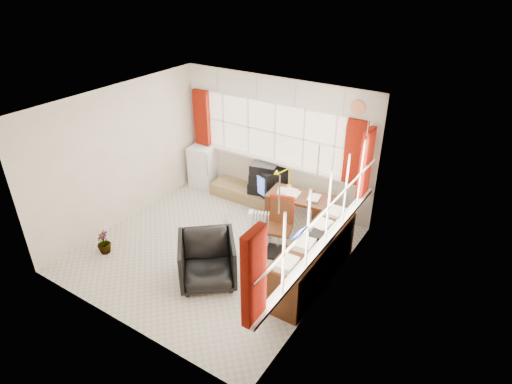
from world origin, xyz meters
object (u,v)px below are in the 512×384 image
tv_bench (244,193)px  crt_tv (268,180)px  radiator (262,229)px  credenza (313,258)px  office_chair (207,261)px  desk_lamp (290,173)px  mini_fridge (204,165)px  desk (300,210)px  task_chair (280,223)px

tv_bench → crt_tv: 0.64m
radiator → credenza: 1.28m
office_chair → tv_bench: (-0.97, 2.42, -0.26)m
desk_lamp → mini_fridge: desk_lamp is taller
desk_lamp → tv_bench: size_ratio=0.28×
desk → desk_lamp: desk_lamp is taller
radiator → mini_fridge: 2.49m
crt_tv → task_chair: bearing=-51.7°
desk_lamp → task_chair: desk_lamp is taller
credenza → tv_bench: 2.75m
task_chair → mini_fridge: (-2.59, 1.22, -0.09)m
radiator → mini_fridge: bearing=152.5°
desk → office_chair: (-0.48, -2.05, 0.01)m
desk → tv_bench: desk is taller
office_chair → mini_fridge: mini_fridge is taller
desk → credenza: bearing=-54.4°
desk → office_chair: office_chair is taller
desk → mini_fridge: mini_fridge is taller
task_chair → mini_fridge: 2.86m
task_chair → radiator: task_chair is taller
office_chair → radiator: office_chair is taller
desk → desk_lamp: size_ratio=3.05×
radiator → tv_bench: 1.53m
office_chair → crt_tv: size_ratio=1.16×
credenza → tv_bench: (-2.28, 1.52, -0.27)m
task_chair → office_chair: task_chair is taller
radiator → tv_bench: bearing=135.8°
desk_lamp → radiator: desk_lamp is taller
tv_bench → mini_fridge: (-1.10, 0.08, 0.31)m
mini_fridge → desk_lamp: bearing=-6.2°
desk_lamp → task_chair: (0.38, -0.98, -0.41)m
desk → mini_fridge: size_ratio=1.40×
office_chair → crt_tv: crt_tv is taller
desk_lamp → office_chair: bearing=-93.4°
desk_lamp → tv_bench: 1.39m
tv_bench → desk_lamp: bearing=-8.2°
desk_lamp → mini_fridge: size_ratio=0.46×
radiator → office_chair: bearing=-95.1°
desk → crt_tv: 1.08m
desk_lamp → tv_bench: (-1.11, 0.16, -0.82)m
crt_tv → mini_fridge: 1.60m
radiator → tv_bench: size_ratio=0.40×
office_chair → radiator: size_ratio=1.49×
task_chair → tv_bench: bearing=142.4°
desk → radiator: size_ratio=2.14×
desk_lamp → credenza: size_ratio=0.20×
office_chair → credenza: credenza is taller
task_chair → credenza: 0.89m
tv_bench → crt_tv: bearing=13.0°
desk → desk_lamp: bearing=149.0°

